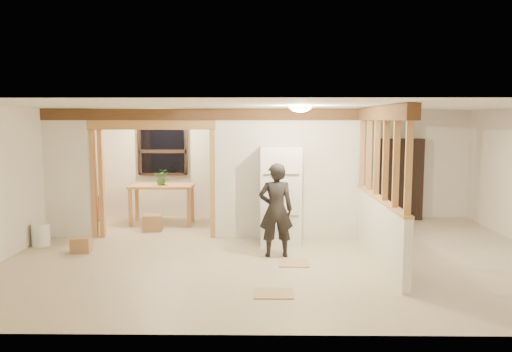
{
  "coord_description": "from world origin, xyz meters",
  "views": [
    {
      "loc": [
        -0.29,
        -8.33,
        2.28
      ],
      "look_at": [
        -0.4,
        0.4,
        1.29
      ],
      "focal_mm": 35.0,
      "sensor_mm": 36.0,
      "label": 1
    }
  ],
  "objects_px": {
    "work_table": "(162,204)",
    "shop_vac": "(91,209)",
    "refrigerator": "(280,195)",
    "woman": "(276,210)",
    "bookshelf": "(401,179)"
  },
  "relations": [
    {
      "from": "shop_vac",
      "to": "bookshelf",
      "type": "distance_m",
      "value": 7.08
    },
    {
      "from": "work_table",
      "to": "refrigerator",
      "type": "bearing_deg",
      "value": -32.33
    },
    {
      "from": "refrigerator",
      "to": "bookshelf",
      "type": "bearing_deg",
      "value": 38.25
    },
    {
      "from": "woman",
      "to": "work_table",
      "type": "xyz_separation_m",
      "value": [
        -2.43,
        2.62,
        -0.36
      ]
    },
    {
      "from": "refrigerator",
      "to": "work_table",
      "type": "xyz_separation_m",
      "value": [
        -2.54,
        1.67,
        -0.47
      ]
    },
    {
      "from": "refrigerator",
      "to": "bookshelf",
      "type": "distance_m",
      "value": 3.63
    },
    {
      "from": "work_table",
      "to": "woman",
      "type": "bearing_deg",
      "value": -46.11
    },
    {
      "from": "work_table",
      "to": "shop_vac",
      "type": "height_order",
      "value": "work_table"
    },
    {
      "from": "refrigerator",
      "to": "woman",
      "type": "bearing_deg",
      "value": -96.48
    },
    {
      "from": "refrigerator",
      "to": "woman",
      "type": "relative_size",
      "value": 1.14
    },
    {
      "from": "woman",
      "to": "bookshelf",
      "type": "distance_m",
      "value": 4.35
    },
    {
      "from": "bookshelf",
      "to": "woman",
      "type": "bearing_deg",
      "value": -132.79
    },
    {
      "from": "bookshelf",
      "to": "work_table",
      "type": "bearing_deg",
      "value": -173.9
    },
    {
      "from": "work_table",
      "to": "shop_vac",
      "type": "distance_m",
      "value": 1.68
    },
    {
      "from": "work_table",
      "to": "bookshelf",
      "type": "height_order",
      "value": "bookshelf"
    }
  ]
}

